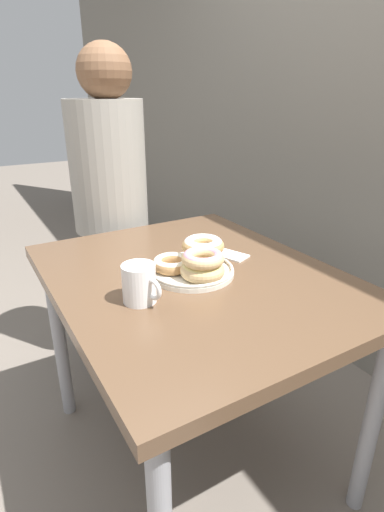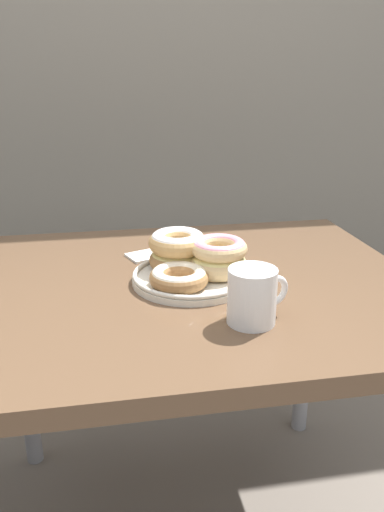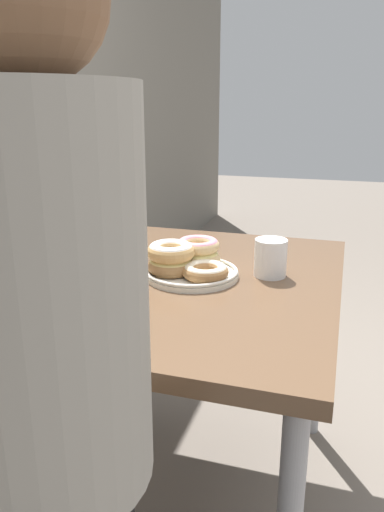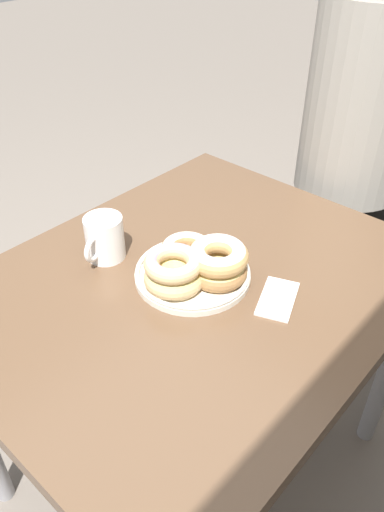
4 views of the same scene
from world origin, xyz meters
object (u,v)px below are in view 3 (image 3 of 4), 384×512
at_px(donut_plate, 189,261).
at_px(person_figure, 35,424).
at_px(coffee_mug, 270,257).
at_px(dining_table, 189,305).
at_px(napkin, 121,277).

bearing_deg(donut_plate, person_figure, -179.58).
xyz_separation_m(coffee_mug, person_figure, (-0.80, 0.21, -0.03)).
bearing_deg(donut_plate, coffee_mug, -71.75).
distance_m(donut_plate, person_figure, 0.73).
bearing_deg(coffee_mug, dining_table, 110.15).
height_order(person_figure, napkin, person_figure).
bearing_deg(coffee_mug, napkin, 110.15).
relative_size(donut_plate, coffee_mug, 2.21).
bearing_deg(napkin, donut_plate, -67.53).
relative_size(person_figure, napkin, 9.93).
distance_m(dining_table, coffee_mug, 0.26).
xyz_separation_m(donut_plate, coffee_mug, (0.07, -0.21, 0.01)).
bearing_deg(person_figure, napkin, 14.94).
distance_m(coffee_mug, napkin, 0.41).
distance_m(dining_table, napkin, 0.20).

